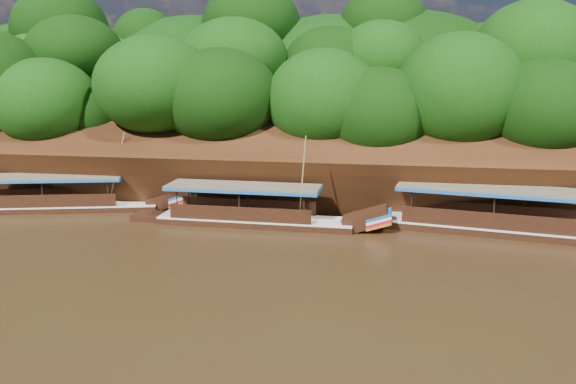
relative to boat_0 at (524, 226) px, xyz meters
name	(u,v)px	position (x,y,z in m)	size (l,w,h in m)	color
ground	(254,266)	(-13.91, -7.41, -0.60)	(160.00, 160.00, 0.00)	black
riverbank	(314,156)	(-13.92, 15.31, 1.29)	(120.00, 30.06, 19.40)	black
boat_0	(524,226)	(0.00, 0.00, 0.00)	(16.50, 4.83, 7.00)	black
boat_1	(267,217)	(-14.76, -0.40, -0.05)	(14.01, 2.61, 6.05)	black
boat_2	(73,202)	(-28.30, 1.01, -0.07)	(15.04, 5.61, 5.62)	black
reeds	(250,201)	(-16.39, 2.09, 0.29)	(48.05, 2.56, 2.05)	#2F6F1B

